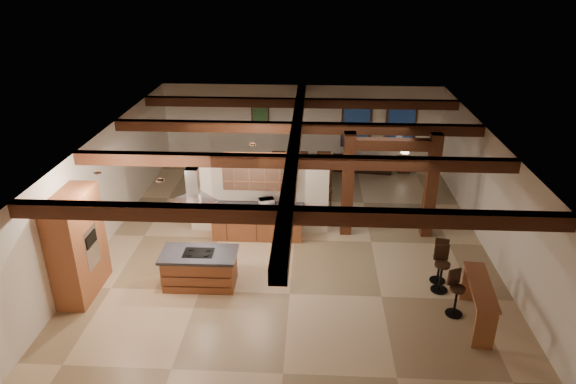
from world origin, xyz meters
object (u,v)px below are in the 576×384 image
(dining_table, at_px, (301,185))
(sofa, at_px, (362,161))
(kitchen_island, at_px, (200,269))
(bar_counter, at_px, (479,297))

(dining_table, height_order, sofa, sofa)
(kitchen_island, bearing_deg, sofa, 60.25)
(dining_table, distance_m, sofa, 3.06)
(kitchen_island, xyz_separation_m, dining_table, (2.17, 5.31, -0.15))
(kitchen_island, bearing_deg, bar_counter, -10.06)
(dining_table, relative_size, sofa, 0.76)
(dining_table, xyz_separation_m, sofa, (2.12, 2.20, 0.03))
(dining_table, bearing_deg, bar_counter, -71.04)
(sofa, relative_size, bar_counter, 1.18)
(sofa, xyz_separation_m, bar_counter, (1.70, -8.58, 0.31))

